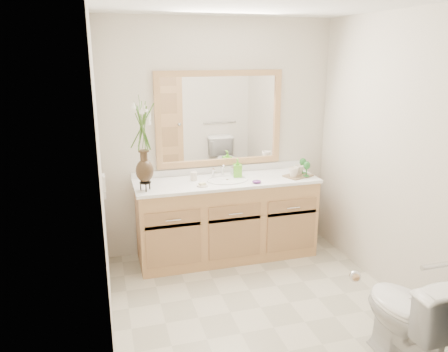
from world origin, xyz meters
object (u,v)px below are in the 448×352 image
object	(u,v)px
flower_vase	(143,134)
tray	(298,176)
tumbler	(194,176)
toilet	(410,318)
soap_bottle	(238,169)

from	to	relation	value
flower_vase	tray	xyz separation A→B (m)	(1.56, 0.04, -0.53)
flower_vase	tray	bearing A→B (deg)	1.54
tumbler	flower_vase	bearing A→B (deg)	-158.87
toilet	soap_bottle	bearing A→B (deg)	-74.40
toilet	tray	xyz separation A→B (m)	(0.04, 1.85, 0.47)
soap_bottle	tray	distance (m)	0.63
toilet	soap_bottle	distance (m)	2.16
tumbler	soap_bottle	bearing A→B (deg)	1.41
toilet	tumbler	world-z (taller)	tumbler
flower_vase	soap_bottle	bearing A→B (deg)	12.01
soap_bottle	tray	size ratio (longest dim) A/B	0.61
soap_bottle	tumbler	bearing A→B (deg)	-166.18
flower_vase	tray	distance (m)	1.65
toilet	tray	size ratio (longest dim) A/B	2.70
flower_vase	tumbler	world-z (taller)	flower_vase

